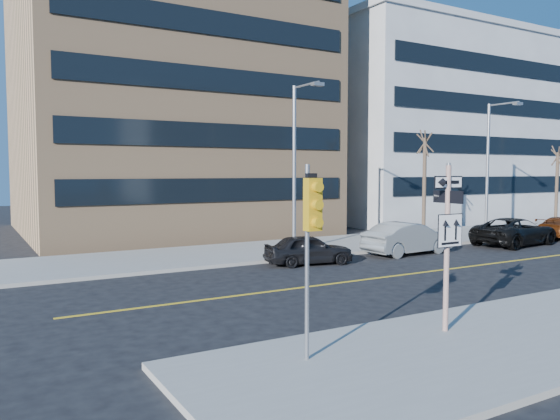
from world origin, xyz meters
TOP-DOWN VIEW (x-y plane):
  - ground at (0.00, 0.00)m, footprint 120.00×120.00m
  - far_sidewalk at (18.00, 12.00)m, footprint 66.00×6.00m
  - road_centerline at (12.00, 4.00)m, footprint 40.00×0.14m
  - sign_pole at (0.00, -2.51)m, footprint 0.92×0.92m
  - traffic_signal at (-4.00, -2.66)m, footprint 0.32×0.45m
  - parked_car_a at (2.81, 7.88)m, footprint 2.22×4.05m
  - parked_car_b at (8.57, 7.90)m, footprint 1.93×4.84m
  - parked_car_c at (15.91, 7.39)m, footprint 3.08×5.67m
  - streetlight_a at (4.00, 10.76)m, footprint 0.55×2.25m
  - streetlight_b at (18.00, 10.76)m, footprint 0.55×2.25m
  - street_tree_west at (13.00, 11.30)m, footprint 1.80×1.80m
  - street_tree_east at (26.00, 11.60)m, footprint 1.80×1.80m
  - building_brick at (2.00, 25.00)m, footprint 18.00×18.00m
  - building_grey_mid at (24.00, 24.00)m, footprint 20.00×16.00m
  - building_grey_far at (45.00, 27.00)m, footprint 18.00×18.00m

SIDE VIEW (x-z plane):
  - ground at x=0.00m, z-range 0.00..0.00m
  - road_centerline at x=12.00m, z-range 0.00..0.01m
  - far_sidewalk at x=18.00m, z-range 0.00..0.15m
  - parked_car_a at x=2.81m, z-range 0.00..1.31m
  - parked_car_c at x=15.91m, z-range 0.00..1.51m
  - parked_car_b at x=8.57m, z-range 0.00..1.57m
  - sign_pole at x=0.00m, z-range 0.41..4.47m
  - traffic_signal at x=-4.00m, z-range 1.03..5.03m
  - streetlight_a at x=4.00m, z-range 0.76..8.76m
  - streetlight_b at x=18.00m, z-range 0.76..8.76m
  - street_tree_east at x=26.00m, z-range 2.07..7.82m
  - street_tree_west at x=13.00m, z-range 2.35..8.70m
  - building_grey_mid at x=24.00m, z-range 0.00..15.00m
  - building_grey_far at x=45.00m, z-range 0.00..16.00m
  - building_brick at x=2.00m, z-range 0.00..18.00m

